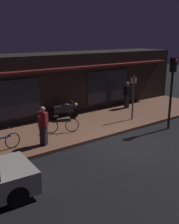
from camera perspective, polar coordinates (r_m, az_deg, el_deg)
name	(u,v)px	position (r m, az deg, el deg)	size (l,w,h in m)	color
ground_plane	(126,144)	(12.22, 7.62, -6.58)	(60.00, 60.00, 0.00)	black
sidewalk_slab	(86,125)	(14.34, -0.76, -2.71)	(18.00, 4.00, 0.15)	brown
storefront_building	(53,84)	(16.70, -7.67, 5.91)	(18.00, 3.30, 3.60)	black
motorcycle	(64,110)	(14.99, -5.37, 0.33)	(1.65, 0.76, 0.97)	black
bicycle_parked	(1,143)	(11.39, -18.08, -6.18)	(1.66, 0.42, 0.91)	black
bicycle_extra	(62,125)	(12.97, -5.85, -2.79)	(1.54, 0.72, 0.91)	black
person_photographer	(43,125)	(11.46, -9.66, -2.70)	(0.58, 0.44, 1.67)	#28232D
person_bystander	(127,94)	(17.42, 7.84, 3.70)	(0.61, 0.42, 1.67)	#28232D
sign_post	(133,95)	(14.90, 9.11, 3.51)	(0.44, 0.09, 2.40)	#47474C
traffic_light_pole	(172,81)	(13.99, 16.90, 6.29)	(0.24, 0.33, 3.60)	black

